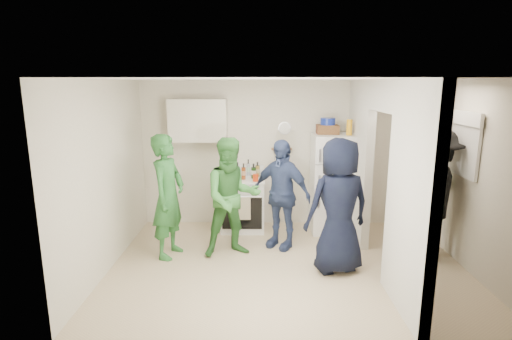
# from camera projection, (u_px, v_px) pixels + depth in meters

# --- Properties ---
(floor) EXTENTS (4.80, 4.80, 0.00)m
(floor) POSITION_uv_depth(u_px,v_px,m) (287.00, 264.00, 5.52)
(floor) COLOR #CBB98F
(floor) RESTS_ON ground
(wall_back) EXTENTS (4.80, 0.00, 4.80)m
(wall_back) POSITION_uv_depth(u_px,v_px,m) (281.00, 154.00, 6.91)
(wall_back) COLOR silver
(wall_back) RESTS_ON floor
(wall_front) EXTENTS (4.80, 0.00, 4.80)m
(wall_front) POSITION_uv_depth(u_px,v_px,m) (302.00, 220.00, 3.59)
(wall_front) COLOR silver
(wall_front) RESTS_ON floor
(wall_left) EXTENTS (0.00, 3.40, 3.40)m
(wall_left) POSITION_uv_depth(u_px,v_px,m) (107.00, 176.00, 5.27)
(wall_left) COLOR silver
(wall_left) RESTS_ON floor
(wall_right) EXTENTS (0.00, 3.40, 3.40)m
(wall_right) POSITION_uv_depth(u_px,v_px,m) (471.00, 177.00, 5.24)
(wall_right) COLOR silver
(wall_right) RESTS_ON floor
(ceiling) EXTENTS (4.80, 4.80, 0.00)m
(ceiling) POSITION_uv_depth(u_px,v_px,m) (290.00, 79.00, 4.99)
(ceiling) COLOR white
(ceiling) RESTS_ON wall_back
(partition_pier_back) EXTENTS (0.12, 1.20, 2.50)m
(partition_pier_back) POSITION_uv_depth(u_px,v_px,m) (359.00, 161.00, 6.32)
(partition_pier_back) COLOR silver
(partition_pier_back) RESTS_ON floor
(partition_pier_front) EXTENTS (0.12, 1.20, 2.50)m
(partition_pier_front) POSITION_uv_depth(u_px,v_px,m) (411.00, 201.00, 4.17)
(partition_pier_front) COLOR silver
(partition_pier_front) RESTS_ON floor
(partition_header) EXTENTS (0.12, 1.00, 0.40)m
(partition_header) POSITION_uv_depth(u_px,v_px,m) (385.00, 96.00, 5.02)
(partition_header) COLOR silver
(partition_header) RESTS_ON partition_pier_back
(stove) EXTENTS (0.75, 0.62, 0.89)m
(stove) POSITION_uv_depth(u_px,v_px,m) (243.00, 204.00, 6.77)
(stove) COLOR white
(stove) RESTS_ON floor
(upper_cabinet) EXTENTS (0.95, 0.34, 0.70)m
(upper_cabinet) POSITION_uv_depth(u_px,v_px,m) (198.00, 120.00, 6.62)
(upper_cabinet) COLOR silver
(upper_cabinet) RESTS_ON wall_back
(fridge) EXTENTS (0.68, 0.66, 1.64)m
(fridge) POSITION_uv_depth(u_px,v_px,m) (332.00, 183.00, 6.65)
(fridge) COLOR white
(fridge) RESTS_ON floor
(wicker_basket) EXTENTS (0.35, 0.25, 0.15)m
(wicker_basket) POSITION_uv_depth(u_px,v_px,m) (327.00, 129.00, 6.51)
(wicker_basket) COLOR brown
(wicker_basket) RESTS_ON fridge
(blue_bowl) EXTENTS (0.24, 0.24, 0.11)m
(blue_bowl) POSITION_uv_depth(u_px,v_px,m) (328.00, 121.00, 6.48)
(blue_bowl) COLOR navy
(blue_bowl) RESTS_ON wicker_basket
(yellow_cup_stack_top) EXTENTS (0.09, 0.09, 0.25)m
(yellow_cup_stack_top) POSITION_uv_depth(u_px,v_px,m) (349.00, 127.00, 6.35)
(yellow_cup_stack_top) COLOR #FBAE15
(yellow_cup_stack_top) RESTS_ON fridge
(wall_clock) EXTENTS (0.22, 0.02, 0.22)m
(wall_clock) POSITION_uv_depth(u_px,v_px,m) (285.00, 128.00, 6.80)
(wall_clock) COLOR white
(wall_clock) RESTS_ON wall_back
(spice_shelf) EXTENTS (0.35, 0.08, 0.03)m
(spice_shelf) POSITION_uv_depth(u_px,v_px,m) (281.00, 149.00, 6.84)
(spice_shelf) COLOR olive
(spice_shelf) RESTS_ON wall_back
(nook_window) EXTENTS (0.03, 0.70, 0.80)m
(nook_window) POSITION_uv_depth(u_px,v_px,m) (465.00, 144.00, 5.35)
(nook_window) COLOR black
(nook_window) RESTS_ON wall_right
(nook_window_frame) EXTENTS (0.04, 0.76, 0.86)m
(nook_window_frame) POSITION_uv_depth(u_px,v_px,m) (464.00, 144.00, 5.35)
(nook_window_frame) COLOR white
(nook_window_frame) RESTS_ON wall_right
(nook_valance) EXTENTS (0.04, 0.82, 0.18)m
(nook_valance) POSITION_uv_depth(u_px,v_px,m) (465.00, 118.00, 5.28)
(nook_valance) COLOR white
(nook_valance) RESTS_ON wall_right
(yellow_cup_stack_stove) EXTENTS (0.09, 0.09, 0.25)m
(yellow_cup_stack_stove) POSITION_uv_depth(u_px,v_px,m) (235.00, 174.00, 6.43)
(yellow_cup_stack_stove) COLOR #FFFA15
(yellow_cup_stack_stove) RESTS_ON stove
(red_cup) EXTENTS (0.09, 0.09, 0.12)m
(red_cup) POSITION_uv_depth(u_px,v_px,m) (256.00, 178.00, 6.46)
(red_cup) COLOR red
(red_cup) RESTS_ON stove
(person_green_left) EXTENTS (0.58, 0.73, 1.77)m
(person_green_left) POSITION_uv_depth(u_px,v_px,m) (168.00, 196.00, 5.64)
(person_green_left) COLOR #2F7739
(person_green_left) RESTS_ON floor
(person_green_center) EXTENTS (0.98, 0.86, 1.72)m
(person_green_center) POSITION_uv_depth(u_px,v_px,m) (232.00, 198.00, 5.67)
(person_green_center) COLOR #3B873B
(person_green_center) RESTS_ON floor
(person_denim) EXTENTS (1.03, 0.87, 1.66)m
(person_denim) POSITION_uv_depth(u_px,v_px,m) (281.00, 194.00, 5.97)
(person_denim) COLOR navy
(person_denim) RESTS_ON floor
(person_navy) EXTENTS (1.00, 0.80, 1.79)m
(person_navy) POSITION_uv_depth(u_px,v_px,m) (339.00, 206.00, 5.17)
(person_navy) COLOR black
(person_navy) RESTS_ON floor
(person_nook) EXTENTS (1.22, 1.40, 1.88)m
(person_nook) POSITION_uv_depth(u_px,v_px,m) (432.00, 194.00, 5.56)
(person_nook) COLOR black
(person_nook) RESTS_ON floor
(bottle_a) EXTENTS (0.06, 0.06, 0.24)m
(bottle_a) POSITION_uv_depth(u_px,v_px,m) (225.00, 170.00, 6.78)
(bottle_a) COLOR brown
(bottle_a) RESTS_ON stove
(bottle_b) EXTENTS (0.08, 0.08, 0.31)m
(bottle_b) POSITION_uv_depth(u_px,v_px,m) (230.00, 171.00, 6.55)
(bottle_b) COLOR #24541C
(bottle_b) RESTS_ON stove
(bottle_c) EXTENTS (0.06, 0.06, 0.25)m
(bottle_c) POSITION_uv_depth(u_px,v_px,m) (238.00, 169.00, 6.79)
(bottle_c) COLOR #A4AAB1
(bottle_c) RESTS_ON stove
(bottle_d) EXTENTS (0.07, 0.07, 0.27)m
(bottle_d) POSITION_uv_depth(u_px,v_px,m) (244.00, 171.00, 6.58)
(bottle_d) COLOR brown
(bottle_d) RESTS_ON stove
(bottle_e) EXTENTS (0.06, 0.06, 0.29)m
(bottle_e) POSITION_uv_depth(u_px,v_px,m) (248.00, 168.00, 6.83)
(bottle_e) COLOR #B0B9C3
(bottle_e) RESTS_ON stove
(bottle_f) EXTENTS (0.08, 0.08, 0.25)m
(bottle_f) POSITION_uv_depth(u_px,v_px,m) (254.00, 171.00, 6.66)
(bottle_f) COLOR #193312
(bottle_f) RESTS_ON stove
(bottle_g) EXTENTS (0.08, 0.08, 0.25)m
(bottle_g) POSITION_uv_depth(u_px,v_px,m) (257.00, 169.00, 6.78)
(bottle_g) COLOR olive
(bottle_g) RESTS_ON stove
(bottle_h) EXTENTS (0.08, 0.08, 0.31)m
(bottle_h) POSITION_uv_depth(u_px,v_px,m) (224.00, 171.00, 6.53)
(bottle_h) COLOR #93979E
(bottle_h) RESTS_ON stove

